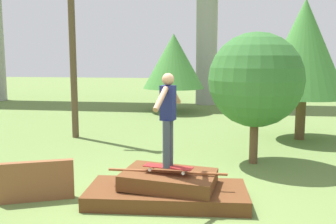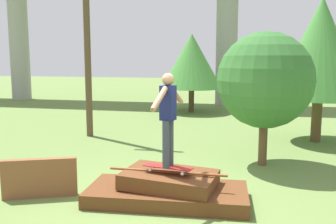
# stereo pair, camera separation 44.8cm
# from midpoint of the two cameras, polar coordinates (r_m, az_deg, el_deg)

# --- Properties ---
(ground_plane) EXTENTS (80.00, 80.00, 0.00)m
(ground_plane) POSITION_cam_midpoint_polar(r_m,az_deg,el_deg) (6.56, -2.18, -13.46)
(ground_plane) COLOR olive
(scrap_pile) EXTENTS (2.77, 1.38, 0.54)m
(scrap_pile) POSITION_cam_midpoint_polar(r_m,az_deg,el_deg) (6.50, -2.06, -11.70)
(scrap_pile) COLOR #5B3319
(scrap_pile) RESTS_ON ground_plane
(scrap_plank_loose) EXTENTS (1.22, 0.61, 0.69)m
(scrap_plank_loose) POSITION_cam_midpoint_polar(r_m,az_deg,el_deg) (6.92, -21.30, -9.82)
(scrap_plank_loose) COLOR brown
(scrap_plank_loose) RESTS_ON ground_plane
(skateboard) EXTENTS (0.86, 0.36, 0.09)m
(skateboard) POSITION_cam_midpoint_polar(r_m,az_deg,el_deg) (6.30, -2.06, -8.42)
(skateboard) COLOR maroon
(skateboard) RESTS_ON scrap_pile
(skater) EXTENTS (0.31, 1.19, 1.55)m
(skater) POSITION_cam_midpoint_polar(r_m,az_deg,el_deg) (6.11, -2.10, -0.23)
(skater) COLOR #383D4C
(skater) RESTS_ON skateboard
(utility_pole) EXTENTS (1.30, 0.20, 6.76)m
(utility_pole) POSITION_cam_midpoint_polar(r_m,az_deg,el_deg) (11.81, -15.56, 13.16)
(utility_pole) COLOR brown
(utility_pole) RESTS_ON ground_plane
(tree_behind_left) EXTENTS (2.14, 2.14, 3.01)m
(tree_behind_left) POSITION_cam_midpoint_polar(r_m,az_deg,el_deg) (8.65, 11.79, 4.79)
(tree_behind_left) COLOR brown
(tree_behind_left) RESTS_ON ground_plane
(tree_behind_right) EXTENTS (2.76, 2.76, 3.52)m
(tree_behind_right) POSITION_cam_midpoint_polar(r_m,az_deg,el_deg) (16.90, 0.11, 7.74)
(tree_behind_right) COLOR #4C3823
(tree_behind_right) RESTS_ON ground_plane
(tree_mid_back) EXTENTS (2.53, 2.53, 4.14)m
(tree_mid_back) POSITION_cam_midpoint_polar(r_m,az_deg,el_deg) (11.69, 18.96, 9.08)
(tree_mid_back) COLOR brown
(tree_mid_back) RESTS_ON ground_plane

